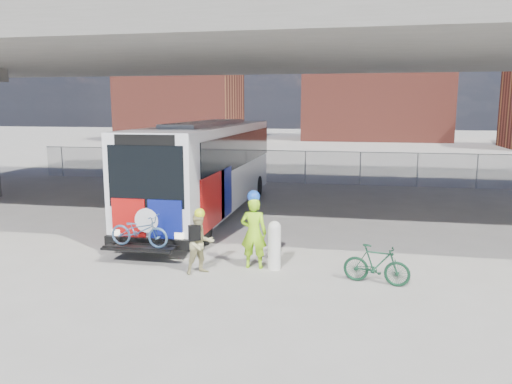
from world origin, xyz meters
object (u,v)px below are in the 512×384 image
(bus, at_px, (208,162))
(cyclist_hivis, at_px, (254,231))
(bike_parked, at_px, (376,265))
(bollard, at_px, (274,243))
(cyclist_tan, at_px, (200,243))

(bus, height_order, cyclist_hivis, bus)
(bus, bearing_deg, bike_parked, -47.79)
(bus, xyz_separation_m, bike_parked, (6.31, -6.95, -1.62))
(bollard, distance_m, cyclist_hivis, 0.64)
(bus, relative_size, cyclist_tan, 7.50)
(bus, distance_m, bollard, 7.46)
(cyclist_hivis, height_order, cyclist_tan, cyclist_hivis)
(bollard, relative_size, cyclist_hivis, 0.62)
(bus, xyz_separation_m, cyclist_hivis, (3.14, -6.33, -1.09))
(bollard, relative_size, cyclist_tan, 0.76)
(bollard, height_order, cyclist_hivis, cyclist_hivis)
(cyclist_hivis, bearing_deg, bus, -65.82)
(bus, distance_m, cyclist_tan, 7.41)
(bus, bearing_deg, bollard, -59.71)
(cyclist_tan, bearing_deg, bike_parked, -37.97)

